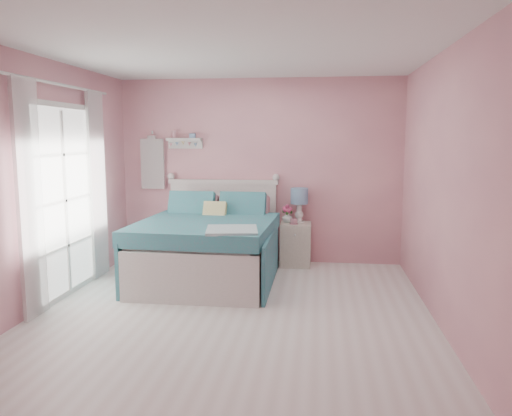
% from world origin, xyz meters
% --- Properties ---
extents(floor, '(4.50, 4.50, 0.00)m').
position_xyz_m(floor, '(0.00, 0.00, 0.00)').
color(floor, silver).
rests_on(floor, ground).
extents(room_shell, '(4.50, 4.50, 4.50)m').
position_xyz_m(room_shell, '(0.00, 0.00, 1.58)').
color(room_shell, '#C27B8B').
rests_on(room_shell, floor).
extents(bed, '(1.68, 2.07, 1.18)m').
position_xyz_m(bed, '(-0.52, 1.23, 0.40)').
color(bed, silver).
rests_on(bed, floor).
extents(nightstand, '(0.42, 0.41, 0.60)m').
position_xyz_m(nightstand, '(0.54, 2.02, 0.30)').
color(nightstand, beige).
rests_on(nightstand, floor).
extents(table_lamp, '(0.24, 0.24, 0.48)m').
position_xyz_m(table_lamp, '(0.58, 2.08, 0.94)').
color(table_lamp, white).
rests_on(table_lamp, nightstand).
extents(vase, '(0.16, 0.16, 0.15)m').
position_xyz_m(vase, '(0.42, 2.05, 0.68)').
color(vase, white).
rests_on(vase, nightstand).
extents(teacup, '(0.13, 0.13, 0.08)m').
position_xyz_m(teacup, '(0.52, 1.92, 0.64)').
color(teacup, '#CE8A9C').
rests_on(teacup, nightstand).
extents(roses, '(0.14, 0.11, 0.12)m').
position_xyz_m(roses, '(0.41, 2.05, 0.79)').
color(roses, '#CE4679').
rests_on(roses, vase).
extents(wall_shelf, '(0.50, 0.15, 0.25)m').
position_xyz_m(wall_shelf, '(-1.07, 2.19, 1.73)').
color(wall_shelf, silver).
rests_on(wall_shelf, room_shell).
extents(hanging_dress, '(0.34, 0.03, 0.72)m').
position_xyz_m(hanging_dress, '(-1.55, 2.18, 1.40)').
color(hanging_dress, white).
rests_on(hanging_dress, room_shell).
extents(french_door, '(0.04, 1.32, 2.16)m').
position_xyz_m(french_door, '(-1.97, 0.40, 1.07)').
color(french_door, silver).
rests_on(french_door, floor).
extents(curtain_near, '(0.04, 0.40, 2.32)m').
position_xyz_m(curtain_near, '(-1.92, -0.34, 1.18)').
color(curtain_near, white).
rests_on(curtain_near, floor).
extents(curtain_far, '(0.04, 0.40, 2.32)m').
position_xyz_m(curtain_far, '(-1.92, 1.14, 1.18)').
color(curtain_far, white).
rests_on(curtain_far, floor).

